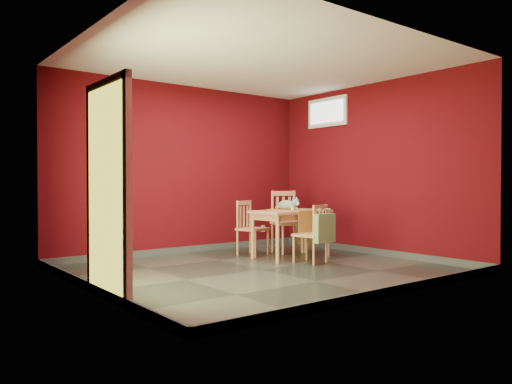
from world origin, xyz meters
TOP-DOWN VIEW (x-y plane):
  - ground at (0.00, 0.00)m, footprint 4.50×4.50m
  - room_shell at (0.00, 0.00)m, footprint 4.50×4.50m
  - doorway at (-2.23, -0.40)m, footprint 0.06×1.01m
  - window at (2.23, 1.00)m, footprint 0.05×0.90m
  - outlet_plate at (1.60, 1.99)m, footprint 0.08×0.02m
  - dining_table at (0.97, 0.52)m, footprint 1.17×0.70m
  - table_runner at (0.97, 0.40)m, footprint 0.35×0.70m
  - chair_far_left at (0.68, 1.15)m, footprint 0.50×0.50m
  - chair_far_right at (1.35, 1.04)m, footprint 0.57×0.57m
  - chair_near at (0.88, -0.03)m, footprint 0.46×0.46m
  - tote_bag at (0.91, -0.23)m, footprint 0.34×0.20m
  - cat at (0.95, 0.58)m, footprint 0.30×0.45m
  - picture_frame at (2.19, 1.49)m, footprint 0.18×0.47m

SIDE VIEW (x-z plane):
  - ground at x=0.00m, z-range 0.00..0.00m
  - room_shell at x=0.00m, z-range -2.20..2.30m
  - picture_frame at x=2.19m, z-range 0.00..0.46m
  - outlet_plate at x=1.60m, z-range 0.24..0.36m
  - chair_near at x=0.88m, z-range 0.01..0.83m
  - chair_far_left at x=0.68m, z-range 0.01..0.86m
  - tote_bag at x=0.91m, z-range 0.27..0.74m
  - chair_far_right at x=1.35m, z-range 0.01..1.01m
  - dining_table at x=0.97m, z-range 0.27..0.99m
  - table_runner at x=0.97m, z-range 0.49..0.84m
  - cat at x=0.95m, z-range 0.72..0.93m
  - doorway at x=-2.23m, z-range 0.06..2.19m
  - window at x=2.23m, z-range 2.10..2.60m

